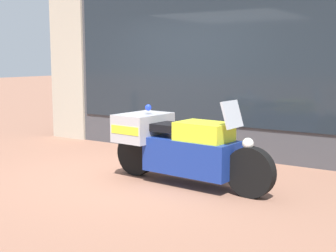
# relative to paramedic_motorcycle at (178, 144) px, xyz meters

# --- Properties ---
(ground_plane) EXTENTS (60.00, 60.00, 0.00)m
(ground_plane) POSITION_rel_paramedic_motorcycle_xyz_m (-0.90, 0.04, -0.53)
(ground_plane) COLOR #8E604C
(shop_building) EXTENTS (6.75, 0.55, 3.39)m
(shop_building) POSITION_rel_paramedic_motorcycle_xyz_m (-1.32, 2.04, 1.17)
(shop_building) COLOR #424247
(shop_building) RESTS_ON ground
(window_display) EXTENTS (5.42, 0.30, 2.03)m
(window_display) POSITION_rel_paramedic_motorcycle_xyz_m (-0.53, 2.07, -0.05)
(window_display) COLOR slate
(window_display) RESTS_ON ground
(paramedic_motorcycle) EXTENTS (2.45, 0.82, 1.16)m
(paramedic_motorcycle) POSITION_rel_paramedic_motorcycle_xyz_m (0.00, 0.00, 0.00)
(paramedic_motorcycle) COLOR black
(paramedic_motorcycle) RESTS_ON ground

